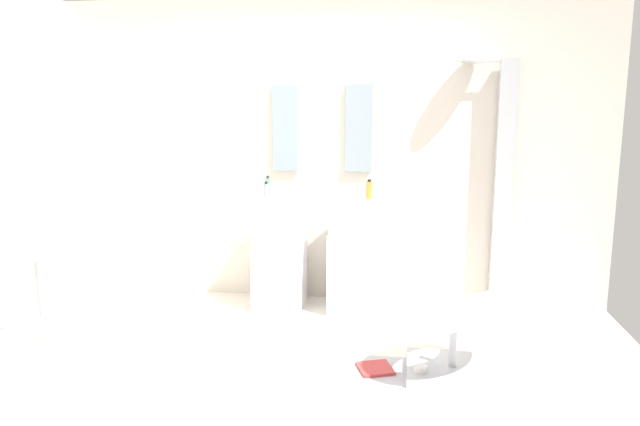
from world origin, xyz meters
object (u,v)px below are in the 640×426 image
(pedestal_sink_right, at_px, (354,254))
(soap_bottle_amber, at_px, (369,190))
(coffee_mug, at_px, (421,372))
(towel_rack, at_px, (56,263))
(soap_bottle_green, at_px, (268,187))
(pedestal_sink_left, at_px, (280,251))
(magazine_red, at_px, (375,368))
(lounge_chair, at_px, (454,322))
(shower_column, at_px, (502,181))
(soap_bottle_grey, at_px, (266,191))

(pedestal_sink_right, xyz_separation_m, soap_bottle_amber, (0.11, 0.03, 0.53))
(coffee_mug, bearing_deg, towel_rack, 178.55)
(towel_rack, relative_size, soap_bottle_green, 5.64)
(pedestal_sink_left, height_order, pedestal_sink_right, same)
(pedestal_sink_left, bearing_deg, magazine_red, -52.04)
(pedestal_sink_left, relative_size, soap_bottle_green, 6.16)
(magazine_red, relative_size, soap_bottle_green, 1.24)
(towel_rack, height_order, soap_bottle_green, soap_bottle_green)
(pedestal_sink_right, bearing_deg, coffee_mug, -66.07)
(lounge_chair, xyz_separation_m, coffee_mug, (-0.19, -0.11, -0.30))
(towel_rack, distance_m, soap_bottle_amber, 2.37)
(lounge_chair, bearing_deg, soap_bottle_amber, 118.55)
(shower_column, height_order, towel_rack, shower_column)
(magazine_red, bearing_deg, pedestal_sink_left, 107.18)
(shower_column, bearing_deg, coffee_mug, -113.85)
(coffee_mug, height_order, soap_bottle_grey, soap_bottle_grey)
(towel_rack, bearing_deg, coffee_mug, -1.45)
(lounge_chair, bearing_deg, pedestal_sink_left, 140.89)
(shower_column, distance_m, soap_bottle_green, 1.93)
(lounge_chair, height_order, soap_bottle_amber, soap_bottle_amber)
(soap_bottle_grey, bearing_deg, pedestal_sink_right, 9.07)
(soap_bottle_grey, bearing_deg, lounge_chair, -34.61)
(pedestal_sink_right, xyz_separation_m, soap_bottle_grey, (-0.71, -0.11, 0.52))
(pedestal_sink_right, distance_m, shower_column, 1.34)
(soap_bottle_green, bearing_deg, coffee_mug, -45.58)
(coffee_mug, distance_m, soap_bottle_grey, 1.91)
(shower_column, bearing_deg, magazine_red, -124.12)
(pedestal_sink_left, height_order, soap_bottle_amber, soap_bottle_amber)
(pedestal_sink_left, xyz_separation_m, coffee_mug, (1.17, -1.21, -0.43))
(soap_bottle_grey, bearing_deg, shower_column, 10.27)
(pedestal_sink_right, height_order, shower_column, shower_column)
(soap_bottle_amber, bearing_deg, magazine_red, -83.18)
(pedestal_sink_right, xyz_separation_m, soap_bottle_green, (-0.75, 0.10, 0.54))
(soap_bottle_grey, bearing_deg, magazine_red, -46.67)
(shower_column, distance_m, towel_rack, 3.41)
(magazine_red, bearing_deg, lounge_chair, -17.79)
(pedestal_sink_right, xyz_separation_m, coffee_mug, (0.54, -1.21, -0.43))
(lounge_chair, relative_size, soap_bottle_grey, 7.58)
(coffee_mug, distance_m, soap_bottle_green, 2.07)
(pedestal_sink_left, relative_size, soap_bottle_amber, 6.40)
(magazine_red, bearing_deg, soap_bottle_amber, 76.05)
(shower_column, bearing_deg, soap_bottle_grey, -169.73)
(shower_column, bearing_deg, soap_bottle_amber, -169.31)
(soap_bottle_amber, bearing_deg, towel_rack, -149.77)
(shower_column, xyz_separation_m, soap_bottle_grey, (-1.88, -0.34, -0.08))
(shower_column, xyz_separation_m, magazine_red, (-0.92, -1.36, -1.06))
(pedestal_sink_right, distance_m, towel_rack, 2.23)
(pedestal_sink_right, bearing_deg, soap_bottle_green, 172.41)
(shower_column, distance_m, magazine_red, 1.96)
(pedestal_sink_left, bearing_deg, soap_bottle_green, 139.87)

